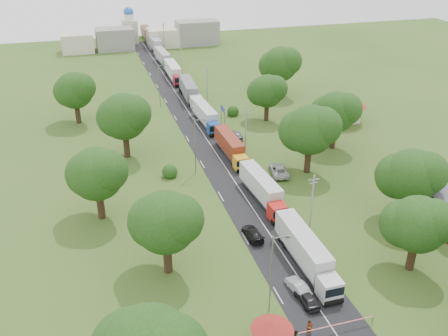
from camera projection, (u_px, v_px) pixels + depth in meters
name	position (u px, v px, depth m)	size (l,w,h in m)	color
ground	(255.00, 212.00, 74.27)	(260.00, 260.00, 0.00)	#34541C
road	(219.00, 157.00, 91.42)	(8.00, 200.00, 0.04)	black
boom_barrier	(324.00, 328.00, 52.11)	(9.22, 0.35, 1.18)	slate
guard_booth	(272.00, 331.00, 50.06)	(4.40, 4.40, 3.45)	beige
info_sign	(223.00, 112.00, 104.24)	(0.12, 3.10, 4.10)	slate
pole_1	(312.00, 203.00, 67.56)	(1.60, 0.24, 9.00)	gray
pole_2	(246.00, 128.00, 91.56)	(1.60, 0.24, 9.00)	gray
pole_3	(207.00, 85.00, 115.56)	(1.60, 0.24, 9.00)	gray
pole_4	(182.00, 56.00, 139.55)	(1.60, 0.24, 9.00)	gray
pole_5	(164.00, 36.00, 163.55)	(1.60, 0.24, 9.00)	gray
lamp_0	(273.00, 270.00, 53.29)	(2.03, 0.22, 10.00)	slate
lamp_1	(196.00, 143.00, 83.29)	(2.03, 0.22, 10.00)	slate
lamp_2	(160.00, 84.00, 113.28)	(2.03, 0.22, 10.00)	slate
tree_2	(417.00, 224.00, 59.54)	(8.00, 8.00, 10.10)	#382616
tree_3	(411.00, 175.00, 69.36)	(8.80, 8.80, 11.07)	#382616
tree_4	(310.00, 129.00, 82.75)	(9.60, 9.60, 12.05)	#382616
tree_5	(335.00, 112.00, 92.15)	(8.80, 8.80, 11.07)	#382616
tree_6	(267.00, 91.00, 105.22)	(8.00, 8.00, 10.10)	#382616
tree_7	(280.00, 64.00, 119.81)	(9.60, 9.60, 12.05)	#382616
tree_10	(165.00, 222.00, 58.80)	(8.80, 8.80, 11.07)	#382616
tree_11	(96.00, 173.00, 69.89)	(8.80, 8.80, 11.07)	#382616
tree_12	(124.00, 116.00, 88.27)	(9.60, 9.60, 12.05)	#382616
tree_13	(74.00, 90.00, 103.66)	(8.80, 8.80, 11.07)	#382616
house_cream	(341.00, 105.00, 105.93)	(10.08, 10.08, 5.80)	beige
distant_town	(147.00, 37.00, 167.15)	(52.00, 8.00, 8.00)	gray
church	(130.00, 28.00, 171.97)	(5.00, 5.00, 12.30)	beige
truck_0	(306.00, 251.00, 61.93)	(2.62, 14.95, 4.14)	silver
truck_1	(263.00, 189.00, 76.48)	(3.18, 14.20, 3.92)	red
truck_2	(231.00, 146.00, 90.91)	(2.57, 13.68, 3.79)	gold
truck_3	(206.00, 116.00, 104.92)	(2.86, 13.95, 3.86)	navy
truck_4	(189.00, 91.00, 119.30)	(3.41, 15.60, 4.31)	silver
truck_5	(174.00, 72.00, 134.38)	(2.64, 14.86, 4.12)	maroon
truck_6	(164.00, 58.00, 147.96)	(2.92, 14.15, 3.91)	#235D3A
truck_7	(155.00, 44.00, 163.38)	(3.46, 15.40, 4.25)	#B4B4B4
truck_8	(147.00, 34.00, 178.17)	(2.65, 15.11, 4.19)	olive
car_lane_front	(307.00, 299.00, 56.45)	(1.61, 3.99, 1.36)	black
car_lane_mid	(298.00, 287.00, 58.26)	(1.43, 4.11, 1.35)	#ADAFB6
car_lane_rear	(253.00, 234.00, 68.11)	(1.91, 4.71, 1.37)	black
car_verge_near	(279.00, 170.00, 84.92)	(2.77, 6.01, 1.67)	#BDBDBD
car_verge_far	(236.00, 135.00, 98.72)	(1.90, 4.72, 1.61)	slate
pedestrian_near	(309.00, 328.00, 51.96)	(0.71, 0.47, 1.96)	gray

